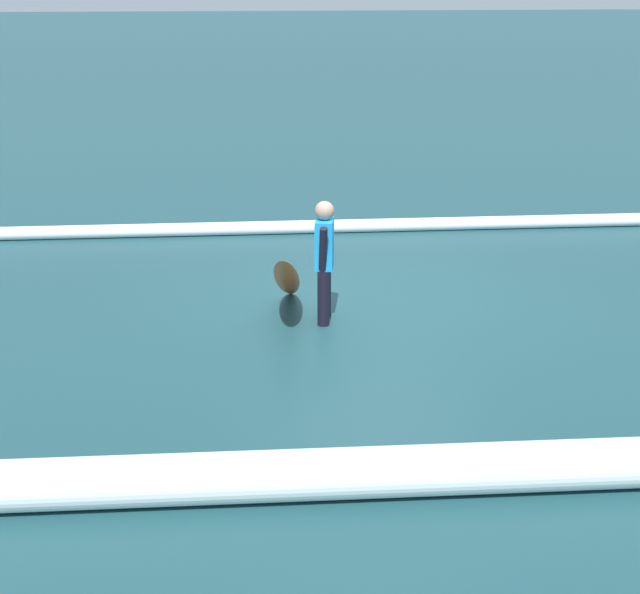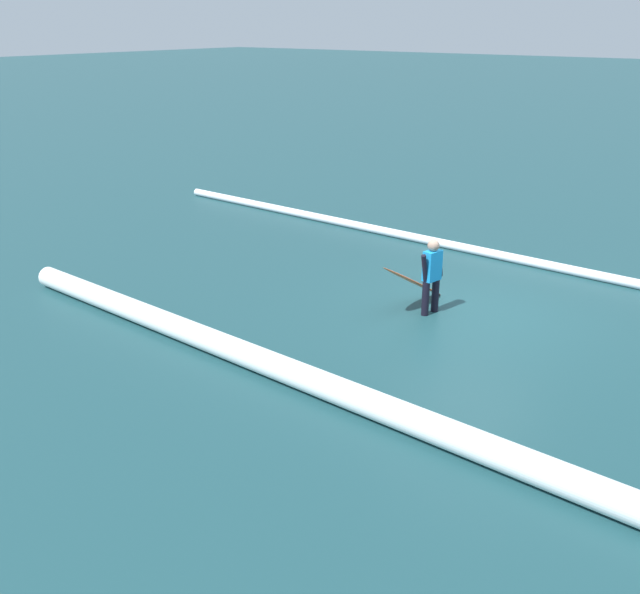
# 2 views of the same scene
# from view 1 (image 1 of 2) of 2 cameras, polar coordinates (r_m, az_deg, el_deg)

# --- Properties ---
(ground_plane) EXTENTS (198.99, 198.99, 0.00)m
(ground_plane) POSITION_cam_1_polar(r_m,az_deg,el_deg) (11.11, 3.43, -0.37)
(ground_plane) COLOR #1A4146
(surfer) EXTENTS (0.26, 0.63, 1.44)m
(surfer) POSITION_cam_1_polar(r_m,az_deg,el_deg) (10.25, 0.28, 2.67)
(surfer) COLOR black
(surfer) RESTS_ON ground_plane
(surfboard) EXTENTS (0.52, 1.87, 1.06)m
(surfboard) POSITION_cam_1_polar(r_m,az_deg,el_deg) (10.38, -2.12, 1.17)
(surfboard) COLOR #E55926
(surfboard) RESTS_ON ground_plane
(wave_crest_foreground) EXTENTS (22.14, 0.89, 0.21)m
(wave_crest_foreground) POSITION_cam_1_polar(r_m,az_deg,el_deg) (14.12, 0.28, 4.53)
(wave_crest_foreground) COLOR white
(wave_crest_foreground) RESTS_ON ground_plane
(wave_crest_midground) EXTENTS (16.40, 1.12, 0.40)m
(wave_crest_midground) POSITION_cam_1_polar(r_m,az_deg,el_deg) (7.30, 13.03, -10.50)
(wave_crest_midground) COLOR white
(wave_crest_midground) RESTS_ON ground_plane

